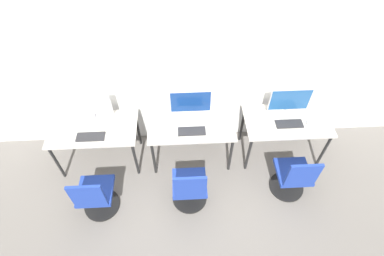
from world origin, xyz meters
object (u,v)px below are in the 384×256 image
object	(u,v)px
monitor_right	(289,101)
office_chair_right	(293,178)
monitor_left	(90,106)
keyboard_center	(192,131)
mouse_right	(309,123)
keyboard_left	(91,137)
office_chair_left	(96,197)
keyboard_right	(289,124)
mouse_left	(109,134)
mouse_center	(210,131)
monitor_center	(191,103)
office_chair_center	(190,189)

from	to	relation	value
monitor_right	office_chair_right	xyz separation A→B (m)	(-0.01, -0.82, -0.63)
monitor_left	monitor_right	xyz separation A→B (m)	(2.68, -0.05, 0.00)
keyboard_center	mouse_right	world-z (taller)	mouse_right
keyboard_left	office_chair_right	xyz separation A→B (m)	(2.67, -0.53, -0.39)
mouse_right	office_chair_right	distance (m)	0.78
keyboard_center	monitor_left	bearing A→B (deg)	166.64
office_chair_left	keyboard_center	distance (m)	1.50
keyboard_left	keyboard_center	world-z (taller)	same
monitor_right	keyboard_right	world-z (taller)	monitor_right
mouse_left	mouse_right	bearing A→B (deg)	1.40
office_chair_left	keyboard_center	xyz separation A→B (m)	(1.26, 0.70, 0.39)
keyboard_left	mouse_center	size ratio (longest dim) A/B	4.13
keyboard_right	mouse_right	bearing A→B (deg)	0.16
keyboard_center	monitor_center	bearing A→B (deg)	90.00
monitor_left	monitor_center	size ratio (longest dim) A/B	1.00
monitor_left	office_chair_right	xyz separation A→B (m)	(2.67, -0.87, -0.63)
mouse_left	mouse_center	distance (m)	1.35
keyboard_left	keyboard_center	size ratio (longest dim) A/B	1.00
monitor_center	office_chair_center	size ratio (longest dim) A/B	0.64
keyboard_right	office_chair_center	bearing A→B (deg)	-153.11
mouse_right	monitor_right	bearing A→B (deg)	143.04
mouse_center	office_chair_left	bearing A→B (deg)	-155.78
mouse_right	monitor_left	bearing A→B (deg)	175.05
keyboard_center	mouse_center	xyz separation A→B (m)	(0.25, -0.02, 0.01)
office_chair_left	office_chair_center	world-z (taller)	same
mouse_left	monitor_right	distance (m)	2.47
monitor_center	mouse_right	distance (m)	1.64
monitor_left	keyboard_right	distance (m)	2.70
keyboard_left	office_chair_right	size ratio (longest dim) A/B	0.43
monitor_right	mouse_right	bearing A→B (deg)	-36.96
keyboard_center	mouse_right	bearing A→B (deg)	2.24
monitor_center	mouse_left	bearing A→B (deg)	-164.69
office_chair_right	monitor_center	bearing A→B (deg)	147.45
mouse_left	mouse_center	bearing A→B (deg)	-0.64
monitor_left	mouse_center	bearing A→B (deg)	-11.97
mouse_left	keyboard_right	xyz separation A→B (m)	(2.44, 0.07, -0.01)
monitor_left	office_chair_left	size ratio (longest dim) A/B	0.64
keyboard_left	office_chair_right	distance (m)	2.75
monitor_left	keyboard_right	bearing A→B (deg)	-5.46
mouse_center	keyboard_right	world-z (taller)	mouse_center
keyboard_center	office_chair_center	xyz separation A→B (m)	(-0.06, -0.65, -0.39)
monitor_left	monitor_center	bearing A→B (deg)	-0.85
mouse_left	keyboard_center	world-z (taller)	mouse_left
office_chair_right	office_chair_center	bearing A→B (deg)	-175.96
keyboard_center	office_chair_right	xyz separation A→B (m)	(1.33, -0.55, -0.39)
monitor_left	mouse_left	distance (m)	0.46
monitor_center	keyboard_center	world-z (taller)	monitor_center
monitor_left	mouse_left	world-z (taller)	monitor_left
mouse_center	office_chair_center	world-z (taller)	office_chair_center
monitor_right	mouse_right	xyz separation A→B (m)	(0.27, -0.20, -0.23)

